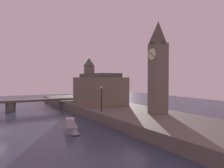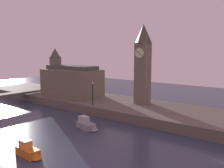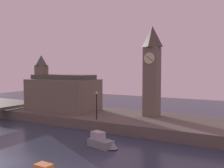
% 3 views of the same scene
% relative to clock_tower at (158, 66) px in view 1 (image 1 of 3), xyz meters
% --- Properties ---
extents(far_embankment, '(70.00, 12.00, 1.50)m').
position_rel_clock_tower_xyz_m(far_embankment, '(-5.82, -1.71, -7.92)').
color(far_embankment, '#5B544C').
rests_on(far_embankment, ground).
extents(clock_tower, '(2.42, 2.46, 13.83)m').
position_rel_clock_tower_xyz_m(clock_tower, '(0.00, 0.00, 0.00)').
color(clock_tower, '#6B6051').
rests_on(clock_tower, far_embankment).
extents(parliament_hall, '(12.15, 6.95, 9.81)m').
position_rel_clock_tower_xyz_m(parliament_hall, '(-16.02, -2.24, -4.08)').
color(parliament_hall, '#6B6051').
rests_on(parliament_hall, far_embankment).
extents(bridge_span, '(2.22, 33.01, 2.27)m').
position_rel_clock_tower_xyz_m(bridge_span, '(-24.16, -18.25, -6.97)').
color(bridge_span, '#5B544C').
rests_on(bridge_span, ground).
extents(streetlamp, '(0.36, 0.36, 4.02)m').
position_rel_clock_tower_xyz_m(streetlamp, '(-5.89, -6.55, -4.67)').
color(streetlamp, black).
rests_on(streetlamp, far_embankment).
extents(boat_cruiser_grey, '(3.93, 2.15, 1.72)m').
position_rel_clock_tower_xyz_m(boat_cruiser_grey, '(-0.77, -13.29, -8.06)').
color(boat_cruiser_grey, gray).
rests_on(boat_cruiser_grey, ground).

